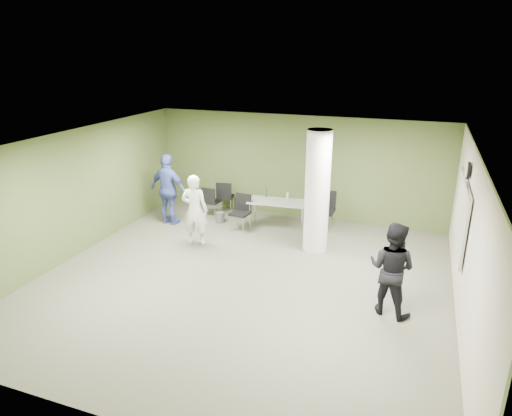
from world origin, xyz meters
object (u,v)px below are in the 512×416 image
at_px(woman_white, 195,210).
at_px(chair_back_left, 225,195).
at_px(man_blue, 169,190).
at_px(folding_table, 278,203).
at_px(man_black, 392,269).

bearing_deg(woman_white, chair_back_left, -93.18).
xyz_separation_m(chair_back_left, man_blue, (-1.03, -1.29, 0.41)).
xyz_separation_m(folding_table, man_blue, (-2.77, -0.73, 0.27)).
relative_size(man_black, man_blue, 0.90).
bearing_deg(chair_back_left, man_black, 129.92).
relative_size(folding_table, man_blue, 0.83).
xyz_separation_m(folding_table, woman_white, (-1.51, -1.70, 0.18)).
relative_size(chair_back_left, man_blue, 0.48).
relative_size(woman_white, man_blue, 0.91).
distance_m(chair_back_left, man_black, 6.13).
relative_size(woman_white, man_black, 1.01).
distance_m(folding_table, man_black, 4.46).
bearing_deg(chair_back_left, folding_table, 150.34).
relative_size(folding_table, man_black, 0.92).
xyz_separation_m(woman_white, man_black, (4.58, -1.52, -0.00)).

